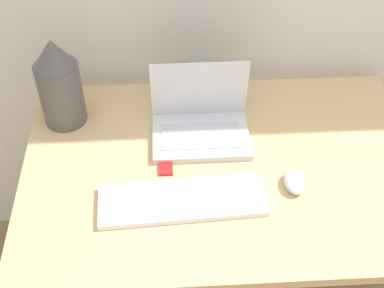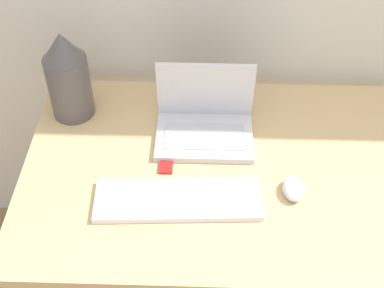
{
  "view_description": "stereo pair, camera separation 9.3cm",
  "coord_description": "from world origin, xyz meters",
  "px_view_note": "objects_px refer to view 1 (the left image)",
  "views": [
    {
      "loc": [
        -0.15,
        -0.67,
        1.9
      ],
      "look_at": [
        -0.09,
        0.39,
        0.87
      ],
      "focal_mm": 50.0,
      "sensor_mm": 36.0,
      "label": 1
    },
    {
      "loc": [
        -0.06,
        -0.67,
        1.9
      ],
      "look_at": [
        -0.09,
        0.39,
        0.87
      ],
      "focal_mm": 50.0,
      "sensor_mm": 36.0,
      "label": 2
    }
  ],
  "objects_px": {
    "keyboard": "(182,200)",
    "mouse": "(295,182)",
    "vase": "(59,83)",
    "laptop": "(200,120)",
    "mp3_player": "(166,168)"
  },
  "relations": [
    {
      "from": "keyboard",
      "to": "mouse",
      "type": "height_order",
      "value": "mouse"
    },
    {
      "from": "mouse",
      "to": "vase",
      "type": "distance_m",
      "value": 0.76
    },
    {
      "from": "laptop",
      "to": "mouse",
      "type": "height_order",
      "value": "laptop"
    },
    {
      "from": "laptop",
      "to": "mouse",
      "type": "xyz_separation_m",
      "value": [
        0.25,
        -0.24,
        -0.03
      ]
    },
    {
      "from": "laptop",
      "to": "mp3_player",
      "type": "bearing_deg",
      "value": -125.37
    },
    {
      "from": "keyboard",
      "to": "mp3_player",
      "type": "distance_m",
      "value": 0.13
    },
    {
      "from": "laptop",
      "to": "vase",
      "type": "height_order",
      "value": "vase"
    },
    {
      "from": "vase",
      "to": "mp3_player",
      "type": "distance_m",
      "value": 0.42
    },
    {
      "from": "vase",
      "to": "laptop",
      "type": "bearing_deg",
      "value": -11.24
    },
    {
      "from": "vase",
      "to": "mp3_player",
      "type": "bearing_deg",
      "value": -37.4
    },
    {
      "from": "vase",
      "to": "mp3_player",
      "type": "relative_size",
      "value": 5.66
    },
    {
      "from": "laptop",
      "to": "vase",
      "type": "distance_m",
      "value": 0.44
    },
    {
      "from": "keyboard",
      "to": "mouse",
      "type": "xyz_separation_m",
      "value": [
        0.32,
        0.04,
        0.01
      ]
    },
    {
      "from": "vase",
      "to": "mp3_player",
      "type": "xyz_separation_m",
      "value": [
        0.31,
        -0.24,
        -0.14
      ]
    },
    {
      "from": "mouse",
      "to": "vase",
      "type": "bearing_deg",
      "value": 154.29
    }
  ]
}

